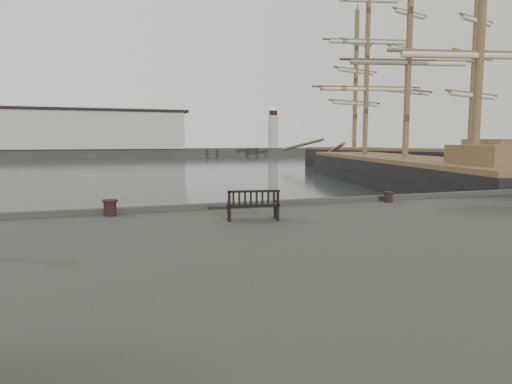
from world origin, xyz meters
The scene contains 7 objects.
ground centered at (0.00, 0.00, 0.00)m, with size 400.00×400.00×0.00m, color black.
breakwater centered at (-4.56, 92.00, 4.30)m, with size 140.00×9.50×12.20m.
bench centered at (0.34, -2.59, 1.83)m, with size 1.52×0.77×0.83m.
bollard_left centered at (-3.42, -0.50, 1.80)m, with size 0.45×0.45×0.48m, color black.
bollard_right centered at (6.17, -0.69, 1.75)m, with size 0.37×0.37×0.38m, color black.
tall_ship_main centered at (20.33, 17.02, 0.69)m, with size 15.26×36.27×26.70m.
tall_ship_far centered at (32.37, 32.86, 0.84)m, with size 14.55×30.32×25.49m.
Camera 1 is at (-3.74, -14.53, 3.77)m, focal length 32.00 mm.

